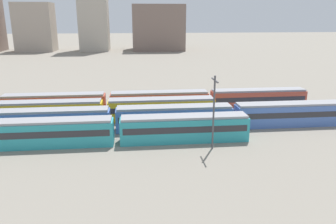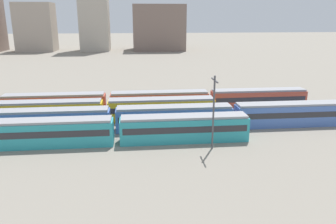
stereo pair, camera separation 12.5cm
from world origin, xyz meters
TOP-DOWN VIEW (x-y plane):
  - train_track_0 at (10.19, 0.00)m, footprint 55.80×3.06m
  - train_track_1 at (37.75, 5.20)m, footprint 112.50×3.06m
  - train_track_2 at (7.84, 10.40)m, footprint 55.80×3.06m
  - train_track_3 at (17.35, 15.60)m, footprint 74.70×3.06m
  - catenary_pole_0 at (32.40, -3.23)m, footprint 0.24×3.20m
  - distant_building_1 at (-25.84, 131.67)m, footprint 17.96×13.63m
  - distant_building_2 at (3.12, 131.67)m, footprint 14.12×15.18m
  - distant_building_3 at (35.19, 131.67)m, footprint 26.02×21.23m

SIDE VIEW (x-z plane):
  - train_track_0 at x=10.19m, z-range 0.03..3.78m
  - train_track_2 at x=7.84m, z-range 0.03..3.78m
  - train_track_1 at x=37.75m, z-range 0.03..3.78m
  - train_track_3 at x=17.35m, z-range 0.03..3.78m
  - catenary_pole_0 at x=32.40m, z-range 0.55..10.42m
  - distant_building_3 at x=35.19m, z-range 0.00..22.62m
  - distant_building_1 at x=-25.84m, z-range 0.00..23.39m
  - distant_building_2 at x=3.12m, z-range 0.00..43.65m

